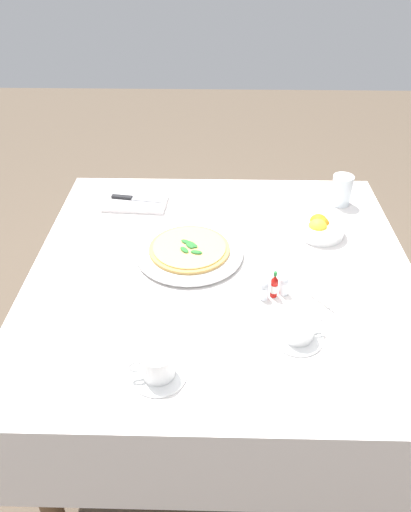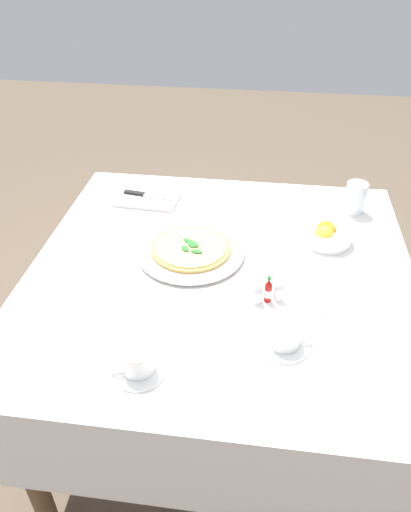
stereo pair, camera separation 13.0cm
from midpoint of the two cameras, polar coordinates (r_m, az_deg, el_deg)
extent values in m
plane|color=brown|center=(1.97, -0.48, -18.40)|extent=(8.00, 8.00, 0.00)
cube|color=white|center=(1.45, -0.62, -1.80)|extent=(1.13, 1.13, 0.02)
cube|color=white|center=(1.20, -1.51, -24.49)|extent=(1.13, 0.01, 0.28)
cube|color=white|center=(2.00, -0.09, 4.67)|extent=(1.13, 0.01, 0.28)
cube|color=white|center=(1.66, -20.32, -5.50)|extent=(0.01, 1.13, 0.28)
cube|color=white|center=(1.63, 19.53, -6.13)|extent=(0.01, 1.13, 0.28)
cylinder|color=brown|center=(1.51, -20.94, -23.71)|extent=(0.06, 0.06, 0.70)
cylinder|color=brown|center=(1.49, 19.10, -24.69)|extent=(0.06, 0.06, 0.70)
cylinder|color=brown|center=(2.11, -13.01, -1.50)|extent=(0.06, 0.06, 0.70)
cylinder|color=brown|center=(2.09, 12.85, -1.86)|extent=(0.06, 0.06, 0.70)
cylinder|color=white|center=(1.50, -4.34, 0.16)|extent=(0.20, 0.20, 0.01)
cylinder|color=white|center=(1.49, -4.36, 0.44)|extent=(0.33, 0.33, 0.01)
cylinder|color=tan|center=(1.49, -4.38, 0.76)|extent=(0.25, 0.25, 0.01)
cylinder|color=#EAC66B|center=(1.48, -4.39, 0.98)|extent=(0.22, 0.22, 0.00)
ellipsoid|color=#2D7533|center=(1.45, -3.62, 0.39)|extent=(0.04, 0.03, 0.01)
ellipsoid|color=#2D7533|center=(1.48, -4.35, 1.17)|extent=(0.04, 0.04, 0.01)
ellipsoid|color=#2D7533|center=(1.49, -4.28, 1.44)|extent=(0.04, 0.03, 0.01)
ellipsoid|color=#2D7533|center=(1.50, -4.74, 1.59)|extent=(0.04, 0.04, 0.01)
ellipsoid|color=#2D7533|center=(1.48, -3.97, 1.21)|extent=(0.04, 0.04, 0.01)
ellipsoid|color=#2D7533|center=(1.46, -5.01, 0.66)|extent=(0.04, 0.04, 0.01)
cylinder|color=white|center=(1.24, 7.63, -9.46)|extent=(0.13, 0.13, 0.01)
cylinder|color=white|center=(1.22, 7.74, -8.53)|extent=(0.08, 0.08, 0.05)
torus|color=white|center=(1.24, 9.89, -7.92)|extent=(0.04, 0.02, 0.03)
cylinder|color=black|center=(1.20, 7.82, -7.81)|extent=(0.07, 0.07, 0.00)
cylinder|color=white|center=(1.16, -8.73, -13.61)|extent=(0.13, 0.13, 0.01)
cylinder|color=white|center=(1.14, -8.90, -12.45)|extent=(0.08, 0.08, 0.06)
torus|color=white|center=(1.13, -11.48, -12.64)|extent=(0.04, 0.01, 0.03)
cylinder|color=black|center=(1.11, -9.03, -11.49)|extent=(0.07, 0.07, 0.00)
cylinder|color=white|center=(1.78, 13.56, 7.42)|extent=(0.07, 0.07, 0.11)
cylinder|color=silver|center=(1.79, 13.48, 6.95)|extent=(0.06, 0.06, 0.07)
cube|color=white|center=(1.78, -10.26, 6.16)|extent=(0.23, 0.14, 0.02)
cube|color=silver|center=(1.76, -8.76, 6.41)|extent=(0.12, 0.04, 0.01)
cube|color=black|center=(1.79, -11.76, 6.68)|extent=(0.08, 0.03, 0.01)
cylinder|color=white|center=(1.61, 11.03, 3.11)|extent=(0.15, 0.15, 0.04)
sphere|color=orange|center=(1.60, 11.11, 3.55)|extent=(0.05, 0.05, 0.05)
sphere|color=orange|center=(1.61, 10.75, 3.71)|extent=(0.06, 0.06, 0.06)
sphere|color=yellow|center=(1.58, 10.62, 3.09)|extent=(0.06, 0.06, 0.06)
cylinder|color=#B7140F|center=(1.34, 5.23, -3.84)|extent=(0.02, 0.02, 0.05)
cylinder|color=white|center=(1.34, 5.23, -3.84)|extent=(0.02, 0.02, 0.02)
cone|color=#B7140F|center=(1.31, 5.31, -2.65)|extent=(0.02, 0.02, 0.02)
cylinder|color=#1E722D|center=(1.30, 5.35, -2.17)|extent=(0.01, 0.01, 0.01)
cylinder|color=white|center=(1.35, 6.38, -3.82)|extent=(0.03, 0.03, 0.04)
cylinder|color=white|center=(1.35, 6.36, -4.01)|extent=(0.02, 0.02, 0.03)
sphere|color=silver|center=(1.33, 6.45, -3.03)|extent=(0.02, 0.02, 0.02)
cylinder|color=white|center=(1.33, 4.03, -4.35)|extent=(0.03, 0.03, 0.04)
cylinder|color=#38332D|center=(1.33, 4.02, -4.55)|extent=(0.02, 0.02, 0.03)
sphere|color=silver|center=(1.32, 4.07, -3.56)|extent=(0.02, 0.02, 0.02)
cube|color=white|center=(1.34, 10.33, -4.20)|extent=(0.06, 0.07, 0.06)
camera|label=1|loc=(0.06, -92.54, -1.86)|focal=34.38mm
camera|label=2|loc=(0.06, 87.46, 1.86)|focal=34.38mm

